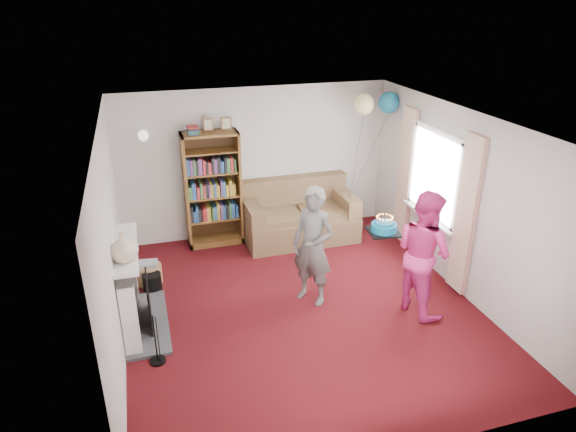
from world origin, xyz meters
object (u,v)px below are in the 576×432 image
object	(u,v)px
bookcase	(212,190)
person_magenta	(423,253)
sofa	(298,217)
person_striped	(313,246)
birthday_cake	(384,228)

from	to	relation	value
bookcase	person_magenta	bearing A→B (deg)	-50.80
sofa	person_magenta	size ratio (longest dim) A/B	1.12
person_magenta	person_striped	bearing A→B (deg)	51.57
birthday_cake	bookcase	bearing A→B (deg)	127.30
person_striped	birthday_cake	distance (m)	0.95
bookcase	person_striped	xyz separation A→B (m)	(0.98, -2.15, -0.11)
sofa	birthday_cake	distance (m)	2.35
bookcase	birthday_cake	distance (m)	3.05
person_striped	person_magenta	bearing A→B (deg)	24.79
sofa	person_striped	world-z (taller)	person_striped
bookcase	person_magenta	xyz separation A→B (m)	(2.25, -2.76, -0.09)
bookcase	sofa	bearing A→B (deg)	-9.20
person_striped	bookcase	bearing A→B (deg)	164.59
person_striped	birthday_cake	xyz separation A→B (m)	(0.87, -0.27, 0.27)
sofa	person_magenta	distance (m)	2.71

